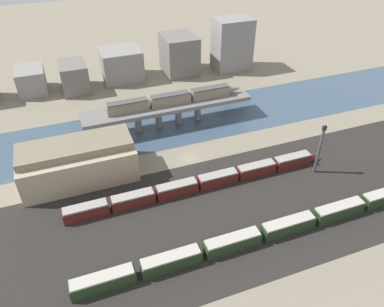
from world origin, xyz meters
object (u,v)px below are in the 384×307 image
Objects in this scene: signal_tower at (319,150)px; train_yard_near at (294,224)px; train_yard_mid at (203,183)px; train_on_bridge at (175,98)px; warehouse_building at (78,161)px.

train_yard_near is at bearing -136.53° from signal_tower.
train_yard_mid is at bearing 171.75° from signal_tower.
train_yard_near is 24.49m from signal_tower.
signal_tower is at bearing -53.93° from train_on_bridge.
signal_tower is (31.48, -4.56, 5.85)m from train_yard_mid.
signal_tower is (17.27, 16.37, 5.80)m from train_yard_near.
warehouse_building is at bearing -152.14° from train_on_bridge.
signal_tower is at bearing -18.57° from warehouse_building.
train_yard_mid is at bearing -28.38° from warehouse_building.
signal_tower reaches higher than train_yard_mid.
signal_tower is at bearing 43.47° from train_yard_near.
warehouse_building is at bearing 161.43° from signal_tower.
warehouse_building reaches higher than train_yard_mid.
train_on_bridge is 55.85m from train_yard_near.
train_on_bridge is at bearing 83.50° from train_yard_mid.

